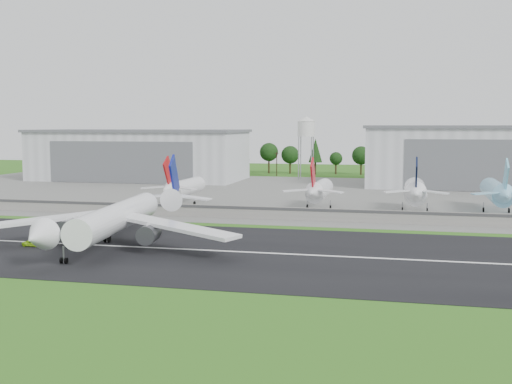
% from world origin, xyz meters
% --- Properties ---
extents(ground, '(600.00, 600.00, 0.00)m').
position_xyz_m(ground, '(0.00, 0.00, 0.00)').
color(ground, '#245714').
rests_on(ground, ground).
extents(runway, '(320.00, 60.00, 0.10)m').
position_xyz_m(runway, '(0.00, 10.00, 0.05)').
color(runway, black).
rests_on(runway, ground).
extents(runway_centerline, '(220.00, 1.00, 0.02)m').
position_xyz_m(runway_centerline, '(0.00, 10.00, 0.11)').
color(runway_centerline, white).
rests_on(runway_centerline, runway).
extents(apron, '(320.00, 150.00, 0.10)m').
position_xyz_m(apron, '(0.00, 120.00, 0.05)').
color(apron, slate).
rests_on(apron, ground).
extents(blast_fence, '(240.00, 0.61, 3.50)m').
position_xyz_m(blast_fence, '(0.00, 54.99, 1.81)').
color(blast_fence, gray).
rests_on(blast_fence, ground).
extents(hangar_west, '(97.00, 44.00, 23.20)m').
position_xyz_m(hangar_west, '(-80.00, 164.92, 11.63)').
color(hangar_west, silver).
rests_on(hangar_west, ground).
extents(hangar_east, '(102.00, 47.00, 25.20)m').
position_xyz_m(hangar_east, '(75.00, 164.92, 12.63)').
color(hangar_east, silver).
rests_on(hangar_east, ground).
extents(water_tower, '(8.40, 8.40, 29.40)m').
position_xyz_m(water_tower, '(-5.00, 185.00, 24.55)').
color(water_tower, '#99999E').
rests_on(water_tower, ground).
extents(utility_poles, '(230.00, 3.00, 12.00)m').
position_xyz_m(utility_poles, '(0.00, 200.00, 0.00)').
color(utility_poles, black).
rests_on(utility_poles, ground).
extents(treeline, '(320.00, 16.00, 22.00)m').
position_xyz_m(treeline, '(0.00, 215.00, 0.00)').
color(treeline, black).
rests_on(treeline, ground).
extents(main_airliner, '(56.86, 59.25, 18.17)m').
position_xyz_m(main_airliner, '(-17.86, 9.57, 4.89)').
color(main_airliner, white).
rests_on(main_airliner, runway).
extents(ground_vehicle, '(4.54, 2.10, 1.26)m').
position_xyz_m(ground_vehicle, '(-34.91, 5.82, 0.73)').
color(ground_vehicle, '#94D218').
rests_on(ground_vehicle, runway).
extents(parked_jet_red_a, '(7.36, 31.29, 16.41)m').
position_xyz_m(parked_jet_red_a, '(-27.31, 76.52, 5.92)').
color(parked_jet_red_a, silver).
rests_on(parked_jet_red_a, ground).
extents(parked_jet_red_b, '(7.36, 31.29, 16.49)m').
position_xyz_m(parked_jet_red_b, '(15.51, 76.53, 5.99)').
color(parked_jet_red_b, white).
rests_on(parked_jet_red_b, ground).
extents(parked_jet_navy, '(7.36, 31.29, 16.91)m').
position_xyz_m(parked_jet_navy, '(43.53, 76.59, 6.39)').
color(parked_jet_navy, white).
rests_on(parked_jet_navy, ground).
extents(parked_jet_skyblue, '(7.36, 37.29, 16.76)m').
position_xyz_m(parked_jet_skyblue, '(66.54, 81.57, 6.20)').
color(parked_jet_skyblue, '#8BCEF0').
rests_on(parked_jet_skyblue, ground).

